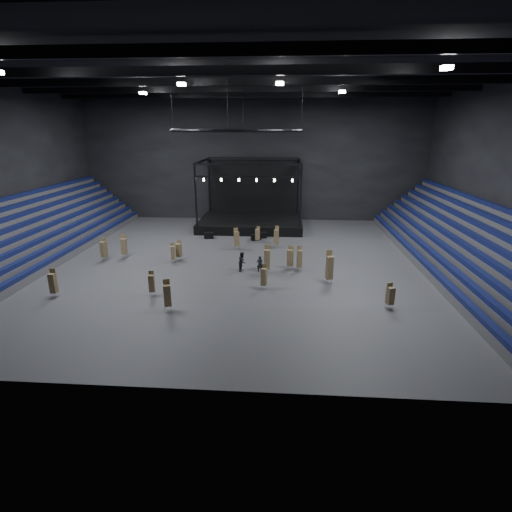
# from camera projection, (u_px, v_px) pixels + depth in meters

# --- Properties ---
(floor) EXTENTS (50.00, 50.00, 0.00)m
(floor) POSITION_uv_depth(u_px,v_px,m) (239.00, 263.00, 41.05)
(floor) COLOR #414244
(floor) RESTS_ON ground
(ceiling) EXTENTS (50.00, 42.00, 0.20)m
(ceiling) POSITION_uv_depth(u_px,v_px,m) (236.00, 72.00, 35.57)
(ceiling) COLOR black
(ceiling) RESTS_ON wall_back
(wall_back) EXTENTS (50.00, 0.20, 18.00)m
(wall_back) POSITION_uv_depth(u_px,v_px,m) (254.00, 158.00, 58.26)
(wall_back) COLOR black
(wall_back) RESTS_ON ground
(wall_front) EXTENTS (50.00, 0.20, 18.00)m
(wall_front) POSITION_uv_depth(u_px,v_px,m) (185.00, 223.00, 18.36)
(wall_front) COLOR black
(wall_front) RESTS_ON ground
(wall_right) EXTENTS (0.20, 42.00, 18.00)m
(wall_right) POSITION_uv_depth(u_px,v_px,m) (508.00, 176.00, 36.63)
(wall_right) COLOR black
(wall_right) RESTS_ON ground
(bleachers_left) EXTENTS (7.20, 40.00, 6.40)m
(bleachers_left) POSITION_uv_depth(u_px,v_px,m) (22.00, 242.00, 42.06)
(bleachers_left) COLOR #504F52
(bleachers_left) RESTS_ON floor
(bleachers_right) EXTENTS (7.20, 40.00, 6.40)m
(bleachers_right) POSITION_uv_depth(u_px,v_px,m) (471.00, 251.00, 38.98)
(bleachers_right) COLOR #504F52
(bleachers_right) RESTS_ON floor
(stage) EXTENTS (14.00, 10.00, 9.20)m
(stage) POSITION_uv_depth(u_px,v_px,m) (251.00, 216.00, 56.03)
(stage) COLOR black
(stage) RESTS_ON floor
(truss_ring) EXTENTS (12.30, 12.30, 5.15)m
(truss_ring) POSITION_uv_depth(u_px,v_px,m) (237.00, 130.00, 37.09)
(truss_ring) COLOR black
(truss_ring) RESTS_ON ceiling
(roof_girders) EXTENTS (49.00, 30.35, 0.70)m
(roof_girders) POSITION_uv_depth(u_px,v_px,m) (236.00, 81.00, 35.81)
(roof_girders) COLOR black
(roof_girders) RESTS_ON ceiling
(floodlights) EXTENTS (28.60, 16.60, 0.25)m
(floodlights) POSITION_uv_depth(u_px,v_px,m) (230.00, 84.00, 32.19)
(floodlights) COLOR white
(floodlights) RESTS_ON roof_girders
(flight_case_left) EXTENTS (1.27, 0.82, 0.78)m
(flight_case_left) POSITION_uv_depth(u_px,v_px,m) (209.00, 235.00, 49.97)
(flight_case_left) COLOR black
(flight_case_left) RESTS_ON floor
(flight_case_mid) EXTENTS (1.29, 1.00, 0.77)m
(flight_case_mid) POSITION_uv_depth(u_px,v_px,m) (256.00, 237.00, 49.22)
(flight_case_mid) COLOR black
(flight_case_mid) RESTS_ON floor
(flight_case_right) EXTENTS (1.25, 0.86, 0.76)m
(flight_case_right) POSITION_uv_depth(u_px,v_px,m) (262.00, 235.00, 50.18)
(flight_case_right) COLOR black
(flight_case_right) RESTS_ON floor
(chair_stack_0) EXTENTS (0.63, 0.63, 2.07)m
(chair_stack_0) POSITION_uv_depth(u_px,v_px,m) (390.00, 295.00, 30.23)
(chair_stack_0) COLOR silver
(chair_stack_0) RESTS_ON floor
(chair_stack_1) EXTENTS (0.65, 0.65, 3.06)m
(chair_stack_1) POSITION_uv_depth(u_px,v_px,m) (329.00, 267.00, 35.08)
(chair_stack_1) COLOR silver
(chair_stack_1) RESTS_ON floor
(chair_stack_2) EXTENTS (0.69, 0.69, 2.43)m
(chair_stack_2) POSITION_uv_depth(u_px,v_px,m) (104.00, 249.00, 41.30)
(chair_stack_2) COLOR silver
(chair_stack_2) RESTS_ON floor
(chair_stack_3) EXTENTS (0.56, 0.56, 2.74)m
(chair_stack_3) POSITION_uv_depth(u_px,v_px,m) (267.00, 259.00, 37.78)
(chair_stack_3) COLOR silver
(chair_stack_3) RESTS_ON floor
(chair_stack_4) EXTENTS (0.60, 0.60, 2.13)m
(chair_stack_4) POSITION_uv_depth(u_px,v_px,m) (179.00, 250.00, 41.48)
(chair_stack_4) COLOR silver
(chair_stack_4) RESTS_ON floor
(chair_stack_5) EXTENTS (0.65, 0.65, 2.39)m
(chair_stack_5) POSITION_uv_depth(u_px,v_px,m) (290.00, 257.00, 38.67)
(chair_stack_5) COLOR silver
(chair_stack_5) RESTS_ON floor
(chair_stack_6) EXTENTS (0.49, 0.49, 2.43)m
(chair_stack_6) POSITION_uv_depth(u_px,v_px,m) (53.00, 283.00, 32.28)
(chair_stack_6) COLOR silver
(chair_stack_6) RESTS_ON floor
(chair_stack_7) EXTENTS (0.67, 0.67, 2.50)m
(chair_stack_7) POSITION_uv_depth(u_px,v_px,m) (167.00, 295.00, 29.81)
(chair_stack_7) COLOR silver
(chair_stack_7) RESTS_ON floor
(chair_stack_8) EXTENTS (0.55, 0.55, 2.23)m
(chair_stack_8) POSITION_uv_depth(u_px,v_px,m) (264.00, 276.00, 33.98)
(chair_stack_8) COLOR silver
(chair_stack_8) RESTS_ON floor
(chair_stack_9) EXTENTS (0.58, 0.58, 2.58)m
(chair_stack_9) POSITION_uv_depth(u_px,v_px,m) (276.00, 237.00, 45.82)
(chair_stack_9) COLOR silver
(chair_stack_9) RESTS_ON floor
(chair_stack_10) EXTENTS (0.51, 0.51, 2.50)m
(chair_stack_10) POSITION_uv_depth(u_px,v_px,m) (299.00, 258.00, 38.29)
(chair_stack_10) COLOR silver
(chair_stack_10) RESTS_ON floor
(chair_stack_11) EXTENTS (0.52, 0.52, 2.06)m
(chair_stack_11) POSITION_uv_depth(u_px,v_px,m) (173.00, 252.00, 40.84)
(chair_stack_11) COLOR silver
(chair_stack_11) RESTS_ON floor
(chair_stack_12) EXTENTS (0.57, 0.57, 1.98)m
(chair_stack_12) POSITION_uv_depth(u_px,v_px,m) (258.00, 234.00, 48.01)
(chair_stack_12) COLOR silver
(chair_stack_12) RESTS_ON floor
(chair_stack_13) EXTENTS (0.64, 0.64, 2.54)m
(chair_stack_13) POSITION_uv_depth(u_px,v_px,m) (124.00, 246.00, 42.17)
(chair_stack_13) COLOR silver
(chair_stack_13) RESTS_ON floor
(chair_stack_14) EXTENTS (0.50, 0.50, 2.13)m
(chair_stack_14) POSITION_uv_depth(u_px,v_px,m) (152.00, 283.00, 32.63)
(chair_stack_14) COLOR silver
(chair_stack_14) RESTS_ON floor
(chair_stack_15) EXTENTS (0.68, 0.68, 2.47)m
(chair_stack_15) POSITION_uv_depth(u_px,v_px,m) (236.00, 238.00, 45.24)
(chair_stack_15) COLOR silver
(chair_stack_15) RESTS_ON floor
(man_center) EXTENTS (0.62, 0.42, 1.64)m
(man_center) POSITION_uv_depth(u_px,v_px,m) (260.00, 264.00, 38.04)
(man_center) COLOR black
(man_center) RESTS_ON floor
(crew_member) EXTENTS (0.89, 1.05, 1.90)m
(crew_member) POSITION_uv_depth(u_px,v_px,m) (242.00, 262.00, 38.39)
(crew_member) COLOR black
(crew_member) RESTS_ON floor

